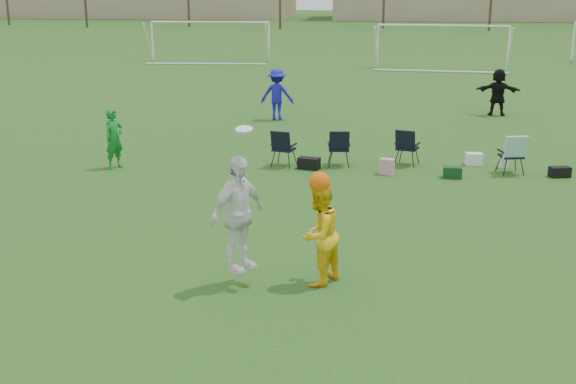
% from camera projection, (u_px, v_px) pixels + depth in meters
% --- Properties ---
extents(ground, '(260.00, 260.00, 0.00)m').
position_uv_depth(ground, '(300.00, 287.00, 11.39)').
color(ground, '#225119').
rests_on(ground, ground).
extents(fielder_green_near, '(0.59, 0.68, 1.56)m').
position_uv_depth(fielder_green_near, '(114.00, 139.00, 18.61)').
color(fielder_green_near, '#157727').
rests_on(fielder_green_near, ground).
extents(fielder_blue, '(1.17, 0.69, 1.79)m').
position_uv_depth(fielder_blue, '(277.00, 94.00, 25.33)').
color(fielder_blue, '#1716A9').
rests_on(fielder_blue, ground).
extents(fielder_black, '(1.62, 0.68, 1.70)m').
position_uv_depth(fielder_black, '(498.00, 92.00, 26.22)').
color(fielder_black, black).
rests_on(fielder_black, ground).
extents(center_contest, '(2.18, 1.36, 2.56)m').
position_uv_depth(center_contest, '(278.00, 223.00, 11.22)').
color(center_contest, white).
rests_on(center_contest, ground).
extents(sideline_setup, '(9.04, 1.77, 1.90)m').
position_uv_depth(sideline_setup, '(465.00, 149.00, 18.42)').
color(sideline_setup, '#0E3414').
rests_on(sideline_setup, ground).
extents(goal_left, '(7.39, 0.76, 2.46)m').
position_uv_depth(goal_left, '(210.00, 30.00, 44.58)').
color(goal_left, white).
rests_on(goal_left, ground).
extents(goal_mid, '(7.40, 0.63, 2.46)m').
position_uv_depth(goal_mid, '(443.00, 34.00, 40.74)').
color(goal_mid, white).
rests_on(goal_mid, ground).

